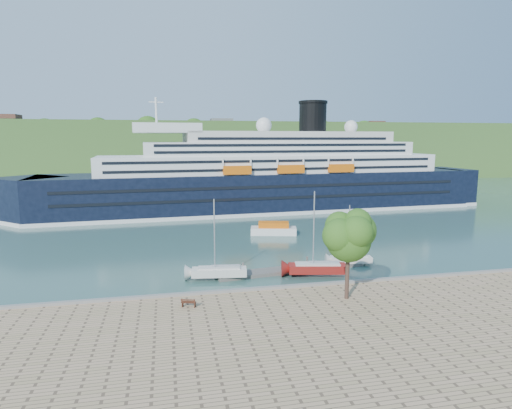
% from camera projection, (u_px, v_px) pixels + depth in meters
% --- Properties ---
extents(ground, '(400.00, 400.00, 0.00)m').
position_uv_depth(ground, '(297.00, 295.00, 47.68)').
color(ground, '#305650').
rests_on(ground, ground).
extents(far_hillside, '(400.00, 50.00, 24.00)m').
position_uv_depth(far_hillside, '(198.00, 151.00, 186.03)').
color(far_hillside, '#2F5622').
rests_on(far_hillside, ground).
extents(quay_coping, '(220.00, 0.50, 0.30)m').
position_uv_depth(quay_coping, '(298.00, 286.00, 47.31)').
color(quay_coping, slate).
rests_on(quay_coping, promenade).
extents(cruise_ship, '(118.03, 23.26, 26.34)m').
position_uv_depth(cruise_ship, '(264.00, 156.00, 101.94)').
color(cruise_ship, black).
rests_on(cruise_ship, ground).
extents(park_bench, '(1.60, 1.02, 0.95)m').
position_uv_depth(park_bench, '(189.00, 302.00, 41.69)').
color(park_bench, '#4F2516').
rests_on(park_bench, promenade).
extents(promenade_tree, '(6.10, 6.10, 10.11)m').
position_uv_depth(promenade_tree, '(348.00, 251.00, 43.22)').
color(promenade_tree, '#265717').
rests_on(promenade_tree, promenade).
extents(floating_pontoon, '(20.31, 5.02, 0.45)m').
position_uv_depth(floating_pontoon, '(292.00, 269.00, 56.25)').
color(floating_pontoon, slate).
rests_on(floating_pontoon, ground).
extents(sailboat_white_near, '(7.66, 3.05, 9.62)m').
position_uv_depth(sailboat_white_near, '(219.00, 242.00, 52.15)').
color(sailboat_white_near, silver).
rests_on(sailboat_white_near, ground).
extents(sailboat_red, '(8.32, 3.81, 10.38)m').
position_uv_depth(sailboat_red, '(318.00, 236.00, 53.29)').
color(sailboat_red, maroon).
rests_on(sailboat_red, ground).
extents(sailboat_white_far, '(6.40, 2.76, 8.00)m').
position_uv_depth(sailboat_white_far, '(352.00, 237.00, 58.34)').
color(sailboat_white_far, silver).
rests_on(sailboat_white_far, ground).
extents(tender_launch, '(8.75, 4.75, 2.30)m').
position_uv_depth(tender_launch, '(274.00, 228.00, 77.74)').
color(tender_launch, orange).
rests_on(tender_launch, ground).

